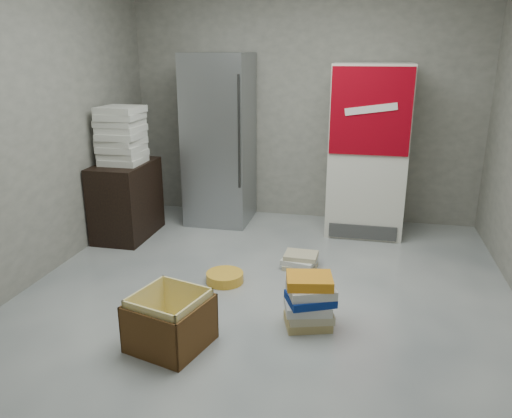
{
  "coord_description": "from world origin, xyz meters",
  "views": [
    {
      "loc": [
        0.72,
        -3.27,
        1.92
      ],
      "look_at": [
        -0.16,
        0.7,
        0.62
      ],
      "focal_mm": 35.0,
      "sensor_mm": 36.0,
      "label": 1
    }
  ],
  "objects_px": {
    "steel_fridge": "(220,140)",
    "wood_shelf": "(127,200)",
    "coke_cooler": "(368,150)",
    "cardboard_box": "(170,324)",
    "phonebook_stack_main": "(309,302)"
  },
  "relations": [
    {
      "from": "steel_fridge",
      "to": "wood_shelf",
      "type": "relative_size",
      "value": 2.37
    },
    {
      "from": "coke_cooler",
      "to": "cardboard_box",
      "type": "distance_m",
      "value": 2.99
    },
    {
      "from": "coke_cooler",
      "to": "wood_shelf",
      "type": "xyz_separation_m",
      "value": [
        -2.48,
        -0.72,
        -0.5
      ]
    },
    {
      "from": "steel_fridge",
      "to": "cardboard_box",
      "type": "height_order",
      "value": "steel_fridge"
    },
    {
      "from": "steel_fridge",
      "to": "coke_cooler",
      "type": "xyz_separation_m",
      "value": [
        1.65,
        -0.01,
        -0.05
      ]
    },
    {
      "from": "coke_cooler",
      "to": "cardboard_box",
      "type": "xyz_separation_m",
      "value": [
        -1.24,
        -2.62,
        -0.75
      ]
    },
    {
      "from": "steel_fridge",
      "to": "phonebook_stack_main",
      "type": "bearing_deg",
      "value": -59.26
    },
    {
      "from": "wood_shelf",
      "to": "cardboard_box",
      "type": "distance_m",
      "value": 2.28
    },
    {
      "from": "phonebook_stack_main",
      "to": "steel_fridge",
      "type": "bearing_deg",
      "value": 102.67
    },
    {
      "from": "wood_shelf",
      "to": "steel_fridge",
      "type": "bearing_deg",
      "value": 41.31
    },
    {
      "from": "coke_cooler",
      "to": "phonebook_stack_main",
      "type": "relative_size",
      "value": 4.43
    },
    {
      "from": "steel_fridge",
      "to": "wood_shelf",
      "type": "bearing_deg",
      "value": -138.69
    },
    {
      "from": "wood_shelf",
      "to": "phonebook_stack_main",
      "type": "xyz_separation_m",
      "value": [
        2.13,
        -1.46,
        -0.2
      ]
    },
    {
      "from": "steel_fridge",
      "to": "wood_shelf",
      "type": "distance_m",
      "value": 1.23
    },
    {
      "from": "phonebook_stack_main",
      "to": "coke_cooler",
      "type": "bearing_deg",
      "value": 62.83
    }
  ]
}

